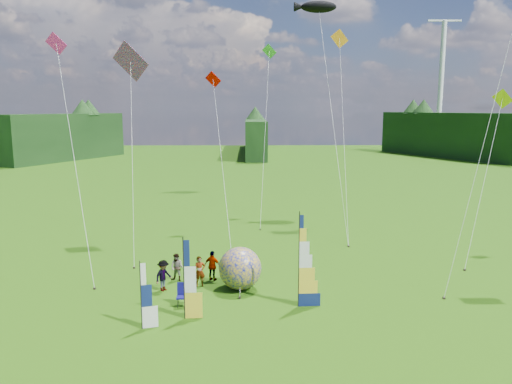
{
  "coord_description": "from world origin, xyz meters",
  "views": [
    {
      "loc": [
        -1.34,
        -20.24,
        9.59
      ],
      "look_at": [
        -1.0,
        4.0,
        5.5
      ],
      "focal_mm": 35.0,
      "sensor_mm": 36.0,
      "label": 1
    }
  ],
  "objects_px": {
    "feather_banner_main": "(299,261)",
    "camp_chair": "(183,295)",
    "kite_whale": "(332,101)",
    "spectator_b": "(177,267)",
    "side_banner_far": "(141,296)",
    "spectator_a": "(200,271)",
    "side_banner_left": "(184,280)",
    "spectator_d": "(213,266)",
    "spectator_c": "(163,276)",
    "bol_inflatable": "(240,268)"
  },
  "relations": [
    {
      "from": "spectator_b",
      "to": "kite_whale",
      "type": "bearing_deg",
      "value": 72.0
    },
    {
      "from": "feather_banner_main",
      "to": "side_banner_far",
      "type": "relative_size",
      "value": 1.53
    },
    {
      "from": "spectator_a",
      "to": "spectator_d",
      "type": "height_order",
      "value": "spectator_d"
    },
    {
      "from": "spectator_d",
      "to": "camp_chair",
      "type": "relative_size",
      "value": 1.5
    },
    {
      "from": "spectator_c",
      "to": "bol_inflatable",
      "type": "bearing_deg",
      "value": -52.2
    },
    {
      "from": "spectator_a",
      "to": "feather_banner_main",
      "type": "bearing_deg",
      "value": -41.34
    },
    {
      "from": "spectator_b",
      "to": "side_banner_far",
      "type": "bearing_deg",
      "value": -75.98
    },
    {
      "from": "side_banner_far",
      "to": "spectator_a",
      "type": "relative_size",
      "value": 1.8
    },
    {
      "from": "kite_whale",
      "to": "spectator_a",
      "type": "bearing_deg",
      "value": -141.72
    },
    {
      "from": "feather_banner_main",
      "to": "side_banner_left",
      "type": "relative_size",
      "value": 1.23
    },
    {
      "from": "feather_banner_main",
      "to": "bol_inflatable",
      "type": "bearing_deg",
      "value": 136.22
    },
    {
      "from": "bol_inflatable",
      "to": "kite_whale",
      "type": "distance_m",
      "value": 18.84
    },
    {
      "from": "spectator_b",
      "to": "kite_whale",
      "type": "xyz_separation_m",
      "value": [
        10.7,
        13.6,
        9.4
      ]
    },
    {
      "from": "side_banner_far",
      "to": "spectator_b",
      "type": "xyz_separation_m",
      "value": [
        0.67,
        6.17,
        -0.72
      ]
    },
    {
      "from": "side_banner_far",
      "to": "feather_banner_main",
      "type": "bearing_deg",
      "value": 3.4
    },
    {
      "from": "spectator_c",
      "to": "kite_whale",
      "type": "bearing_deg",
      "value": -1.61
    },
    {
      "from": "spectator_a",
      "to": "camp_chair",
      "type": "relative_size",
      "value": 1.45
    },
    {
      "from": "spectator_a",
      "to": "spectator_c",
      "type": "relative_size",
      "value": 1.0
    },
    {
      "from": "side_banner_left",
      "to": "spectator_c",
      "type": "relative_size",
      "value": 2.24
    },
    {
      "from": "side_banner_left",
      "to": "spectator_d",
      "type": "bearing_deg",
      "value": 77.01
    },
    {
      "from": "spectator_d",
      "to": "kite_whale",
      "type": "height_order",
      "value": "kite_whale"
    },
    {
      "from": "side_banner_far",
      "to": "bol_inflatable",
      "type": "height_order",
      "value": "side_banner_far"
    },
    {
      "from": "feather_banner_main",
      "to": "camp_chair",
      "type": "relative_size",
      "value": 4.0
    },
    {
      "from": "camp_chair",
      "to": "spectator_b",
      "type": "bearing_deg",
      "value": 100.17
    },
    {
      "from": "spectator_b",
      "to": "spectator_d",
      "type": "height_order",
      "value": "spectator_d"
    },
    {
      "from": "spectator_a",
      "to": "camp_chair",
      "type": "distance_m",
      "value": 2.88
    },
    {
      "from": "bol_inflatable",
      "to": "spectator_b",
      "type": "relative_size",
      "value": 1.47
    },
    {
      "from": "side_banner_far",
      "to": "bol_inflatable",
      "type": "xyz_separation_m",
      "value": [
        4.23,
        4.86,
        -0.35
      ]
    },
    {
      "from": "camp_chair",
      "to": "spectator_c",
      "type": "bearing_deg",
      "value": 118.94
    },
    {
      "from": "bol_inflatable",
      "to": "spectator_c",
      "type": "bearing_deg",
      "value": -177.13
    },
    {
      "from": "side_banner_far",
      "to": "kite_whale",
      "type": "bearing_deg",
      "value": 44.85
    },
    {
      "from": "feather_banner_main",
      "to": "camp_chair",
      "type": "bearing_deg",
      "value": 175.71
    },
    {
      "from": "feather_banner_main",
      "to": "side_banner_left",
      "type": "xyz_separation_m",
      "value": [
        -5.37,
        -1.35,
        -0.42
      ]
    },
    {
      "from": "side_banner_left",
      "to": "kite_whale",
      "type": "distance_m",
      "value": 22.63
    },
    {
      "from": "bol_inflatable",
      "to": "spectator_c",
      "type": "distance_m",
      "value": 4.08
    },
    {
      "from": "spectator_b",
      "to": "side_banner_left",
      "type": "bearing_deg",
      "value": -57.93
    },
    {
      "from": "side_banner_left",
      "to": "spectator_b",
      "type": "xyz_separation_m",
      "value": [
        -1.07,
        5.12,
        -1.09
      ]
    },
    {
      "from": "spectator_a",
      "to": "camp_chair",
      "type": "bearing_deg",
      "value": -112.55
    },
    {
      "from": "side_banner_far",
      "to": "spectator_a",
      "type": "height_order",
      "value": "side_banner_far"
    },
    {
      "from": "feather_banner_main",
      "to": "spectator_d",
      "type": "xyz_separation_m",
      "value": [
        -4.45,
        3.79,
        -1.44
      ]
    },
    {
      "from": "side_banner_far",
      "to": "spectator_d",
      "type": "bearing_deg",
      "value": 51.48
    },
    {
      "from": "spectator_a",
      "to": "spectator_d",
      "type": "bearing_deg",
      "value": 42.54
    },
    {
      "from": "camp_chair",
      "to": "kite_whale",
      "type": "height_order",
      "value": "kite_whale"
    },
    {
      "from": "side_banner_left",
      "to": "kite_whale",
      "type": "height_order",
      "value": "kite_whale"
    },
    {
      "from": "side_banner_far",
      "to": "spectator_a",
      "type": "xyz_separation_m",
      "value": [
        2.02,
        5.31,
        -0.67
      ]
    },
    {
      "from": "spectator_c",
      "to": "kite_whale",
      "type": "distance_m",
      "value": 21.0
    },
    {
      "from": "camp_chair",
      "to": "side_banner_left",
      "type": "bearing_deg",
      "value": -81.8
    },
    {
      "from": "spectator_b",
      "to": "camp_chair",
      "type": "relative_size",
      "value": 1.37
    },
    {
      "from": "side_banner_left",
      "to": "side_banner_far",
      "type": "xyz_separation_m",
      "value": [
        -1.74,
        -1.05,
        -0.37
      ]
    },
    {
      "from": "bol_inflatable",
      "to": "spectator_d",
      "type": "distance_m",
      "value": 2.08
    }
  ]
}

